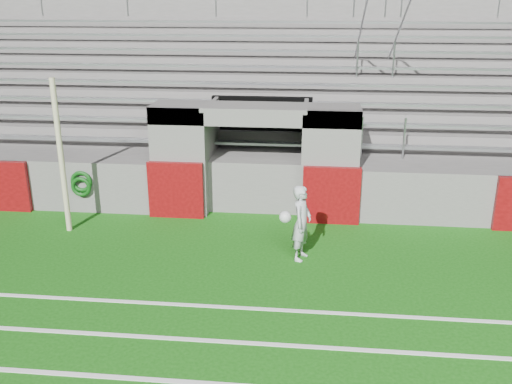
# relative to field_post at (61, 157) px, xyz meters

# --- Properties ---
(ground) EXTENTS (90.00, 90.00, 0.00)m
(ground) POSITION_rel_field_post_xyz_m (4.02, -1.92, -1.69)
(ground) COLOR #12500D
(ground) RESTS_ON ground
(field_post) EXTENTS (0.12, 0.12, 3.39)m
(field_post) POSITION_rel_field_post_xyz_m (0.00, 0.00, 0.00)
(field_post) COLOR beige
(field_post) RESTS_ON ground
(stadium_structure) EXTENTS (26.00, 8.48, 5.42)m
(stadium_structure) POSITION_rel_field_post_xyz_m (4.02, 6.05, -0.20)
(stadium_structure) COLOR #5D5A58
(stadium_structure) RESTS_ON ground
(goalkeeper_with_ball) EXTENTS (0.68, 0.69, 1.53)m
(goalkeeper_with_ball) POSITION_rel_field_post_xyz_m (5.19, -0.91, -0.92)
(goalkeeper_with_ball) COLOR #B6BAC0
(goalkeeper_with_ball) RESTS_ON ground
(hose_coil) EXTENTS (0.53, 0.15, 0.62)m
(hose_coil) POSITION_rel_field_post_xyz_m (-0.06, 1.00, -0.94)
(hose_coil) COLOR #0D440F
(hose_coil) RESTS_ON ground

